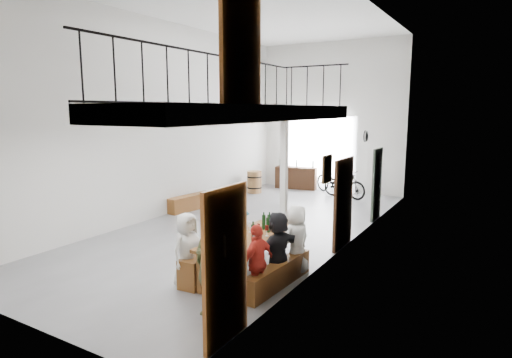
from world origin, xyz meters
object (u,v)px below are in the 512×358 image
Objects in this scene: bench_inner at (220,257)px; serving_counter at (296,178)px; bicycle_near at (334,180)px; tasting_table at (250,241)px; side_bench at (191,202)px; host_standing at (212,256)px; oak_barrel at (254,182)px.

bench_inner is 1.43× the size of serving_counter.
tasting_table is at bearing -141.84° from bicycle_near.
side_bench is at bearing 140.63° from tasting_table.
host_standing reaches higher than bench_inner.
oak_barrel is (-4.07, 7.03, -0.31)m from tasting_table.
bench_inner is (-0.73, 0.08, -0.45)m from tasting_table.
oak_barrel is 2.93m from bicycle_near.
host_standing is (4.66, -5.26, 0.72)m from side_bench.
bench_inner is at bearing 174.78° from tasting_table.
serving_counter is 0.83× the size of host_standing.
serving_counter is at bearing 101.10° from bench_inner.
bicycle_near reaches higher than tasting_table.
tasting_table reaches higher than side_bench.
bench_inner is 1.19× the size of host_standing.
bicycle_near reaches higher than bench_inner.
serving_counter reaches higher than bench_inner.
tasting_table is 9.12m from serving_counter.
bicycle_near is at bearing 26.56° from oak_barrel.
bench_inner is 1.19× the size of bicycle_near.
tasting_table is 1.38× the size of side_bench.
host_standing is (4.36, -8.58, 0.56)m from oak_barrel.
serving_counter is (0.97, 1.54, 0.02)m from oak_barrel.
tasting_table is 1.42× the size of serving_counter.
host_standing reaches higher than serving_counter.
serving_counter is (-3.09, 8.57, -0.29)m from tasting_table.
side_bench is (-3.64, 3.63, -0.03)m from bench_inner.
bench_inner reaches higher than side_bench.
oak_barrel reaches higher than tasting_table.
bench_inner is 2.84× the size of oak_barrel.
serving_counter is 1.66m from bicycle_near.
host_standing is at bearing -141.74° from bicycle_near.
serving_counter reaches higher than tasting_table.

